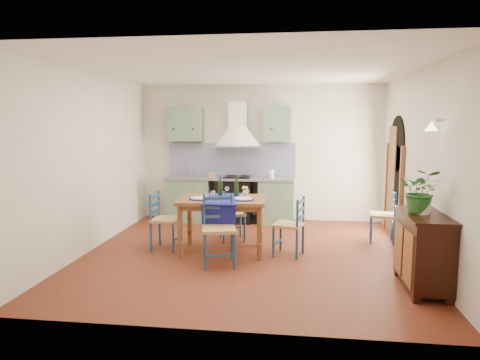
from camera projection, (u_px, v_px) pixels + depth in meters
name	position (u px, v px, depth m)	size (l,w,h in m)	color
floor	(247.00, 254.00, 6.63)	(5.00, 5.00, 0.00)	#47210F
back_wall	(237.00, 170.00, 8.81)	(5.00, 0.96, 2.80)	beige
right_wall	(414.00, 169.00, 6.42)	(0.26, 5.00, 2.80)	beige
left_wall	(91.00, 162.00, 6.76)	(0.04, 5.00, 2.80)	beige
ceiling	(248.00, 69.00, 6.26)	(5.00, 5.00, 0.01)	white
dining_table	(222.00, 205.00, 6.66)	(1.39, 1.05, 1.17)	brown
chair_near	(219.00, 229.00, 6.09)	(0.56, 0.56, 1.00)	navy
chair_far	(233.00, 214.00, 7.33)	(0.53, 0.53, 0.89)	navy
chair_left	(164.00, 220.00, 6.84)	(0.46, 0.46, 0.92)	navy
chair_right	(291.00, 225.00, 6.50)	(0.52, 0.52, 0.91)	navy
chair_spare	(384.00, 216.00, 7.23)	(0.48, 0.48, 0.90)	navy
sideboard	(423.00, 248.00, 5.18)	(0.50, 1.05, 0.94)	black
potted_plant	(421.00, 191.00, 5.13)	(0.49, 0.42, 0.54)	#21571F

